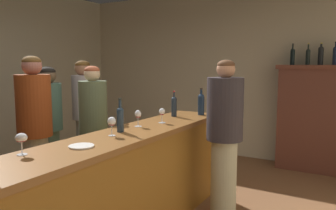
{
  "coord_description": "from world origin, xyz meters",
  "views": [
    {
      "loc": [
        2.16,
        -2.36,
        1.59
      ],
      "look_at": [
        0.68,
        0.17,
        1.22
      ],
      "focal_mm": 35.82,
      "sensor_mm": 36.0,
      "label": 1
    }
  ],
  "objects_px": {
    "wine_bottle_riesling": "(201,103)",
    "display_bottle_left": "(293,56)",
    "bar_counter": "(123,188)",
    "wine_glass_spare": "(112,122)",
    "patron_in_navy": "(49,122)",
    "bartender": "(225,133)",
    "wine_glass_front": "(21,139)",
    "display_bottle_midleft": "(308,56)",
    "wine_glass_mid": "(138,115)",
    "cheese_plate": "(81,146)",
    "display_bottle_center": "(321,55)",
    "wine_glass_rear": "(162,113)",
    "patron_redhead": "(84,113)",
    "wine_bottle_pinot": "(120,118)",
    "display_bottle_midright": "(335,55)",
    "patron_in_grey": "(94,129)",
    "wine_bottle_malbec": "(174,105)",
    "patron_tall": "(35,130)",
    "display_cabinet": "(311,116)"
  },
  "relations": [
    {
      "from": "wine_bottle_riesling",
      "to": "wine_glass_mid",
      "type": "height_order",
      "value": "wine_bottle_riesling"
    },
    {
      "from": "wine_glass_mid",
      "to": "cheese_plate",
      "type": "relative_size",
      "value": 0.87
    },
    {
      "from": "bar_counter",
      "to": "display_bottle_center",
      "type": "distance_m",
      "value": 3.49
    },
    {
      "from": "wine_glass_front",
      "to": "bar_counter",
      "type": "bearing_deg",
      "value": 79.09
    },
    {
      "from": "patron_in_grey",
      "to": "patron_in_navy",
      "type": "distance_m",
      "value": 0.75
    },
    {
      "from": "wine_glass_rear",
      "to": "patron_redhead",
      "type": "height_order",
      "value": "patron_redhead"
    },
    {
      "from": "display_cabinet",
      "to": "display_bottle_midright",
      "type": "relative_size",
      "value": 4.85
    },
    {
      "from": "bar_counter",
      "to": "patron_redhead",
      "type": "height_order",
      "value": "patron_redhead"
    },
    {
      "from": "wine_bottle_riesling",
      "to": "cheese_plate",
      "type": "relative_size",
      "value": 1.72
    },
    {
      "from": "display_bottle_left",
      "to": "patron_in_grey",
      "type": "relative_size",
      "value": 0.2
    },
    {
      "from": "bar_counter",
      "to": "display_bottle_center",
      "type": "xyz_separation_m",
      "value": [
        1.21,
        3.03,
        1.22
      ]
    },
    {
      "from": "wine_glass_mid",
      "to": "display_bottle_center",
      "type": "relative_size",
      "value": 0.51
    },
    {
      "from": "wine_bottle_riesling",
      "to": "display_bottle_center",
      "type": "relative_size",
      "value": 1.0
    },
    {
      "from": "wine_bottle_riesling",
      "to": "wine_bottle_pinot",
      "type": "relative_size",
      "value": 1.05
    },
    {
      "from": "wine_bottle_pinot",
      "to": "patron_in_grey",
      "type": "bearing_deg",
      "value": 148.52
    },
    {
      "from": "wine_glass_mid",
      "to": "patron_in_grey",
      "type": "bearing_deg",
      "value": 167.06
    },
    {
      "from": "wine_bottle_riesling",
      "to": "patron_tall",
      "type": "distance_m",
      "value": 1.84
    },
    {
      "from": "wine_glass_rear",
      "to": "patron_redhead",
      "type": "bearing_deg",
      "value": 163.02
    },
    {
      "from": "display_bottle_midleft",
      "to": "wine_bottle_riesling",
      "type": "bearing_deg",
      "value": -118.29
    },
    {
      "from": "patron_in_grey",
      "to": "wine_glass_rear",
      "type": "bearing_deg",
      "value": 48.77
    },
    {
      "from": "wine_bottle_pinot",
      "to": "patron_tall",
      "type": "height_order",
      "value": "patron_tall"
    },
    {
      "from": "bartender",
      "to": "display_bottle_left",
      "type": "bearing_deg",
      "value": -93.55
    },
    {
      "from": "cheese_plate",
      "to": "display_bottle_left",
      "type": "bearing_deg",
      "value": 77.14
    },
    {
      "from": "wine_bottle_riesling",
      "to": "display_bottle_left",
      "type": "bearing_deg",
      "value": 67.59
    },
    {
      "from": "wine_bottle_pinot",
      "to": "bartender",
      "type": "relative_size",
      "value": 0.19
    },
    {
      "from": "display_bottle_midleft",
      "to": "patron_in_grey",
      "type": "relative_size",
      "value": 0.2
    },
    {
      "from": "wine_glass_spare",
      "to": "bartender",
      "type": "bearing_deg",
      "value": 58.59
    },
    {
      "from": "wine_glass_spare",
      "to": "patron_tall",
      "type": "height_order",
      "value": "patron_tall"
    },
    {
      "from": "wine_bottle_malbec",
      "to": "display_bottle_midright",
      "type": "distance_m",
      "value": 2.54
    },
    {
      "from": "wine_bottle_pinot",
      "to": "display_bottle_midright",
      "type": "xyz_separation_m",
      "value": [
        1.47,
        2.97,
        0.6
      ]
    },
    {
      "from": "patron_redhead",
      "to": "display_bottle_center",
      "type": "bearing_deg",
      "value": 83.23
    },
    {
      "from": "wine_bottle_riesling",
      "to": "wine_glass_spare",
      "type": "relative_size",
      "value": 1.97
    },
    {
      "from": "patron_in_navy",
      "to": "bartender",
      "type": "height_order",
      "value": "bartender"
    },
    {
      "from": "patron_in_grey",
      "to": "wine_bottle_riesling",
      "type": "bearing_deg",
      "value": 81.33
    },
    {
      "from": "display_bottle_midleft",
      "to": "wine_glass_mid",
      "type": "bearing_deg",
      "value": -112.8
    },
    {
      "from": "bar_counter",
      "to": "patron_in_grey",
      "type": "relative_size",
      "value": 1.95
    },
    {
      "from": "bar_counter",
      "to": "wine_glass_spare",
      "type": "relative_size",
      "value": 18.94
    },
    {
      "from": "wine_glass_front",
      "to": "wine_glass_mid",
      "type": "distance_m",
      "value": 1.22
    },
    {
      "from": "wine_bottle_riesling",
      "to": "cheese_plate",
      "type": "bearing_deg",
      "value": -93.33
    },
    {
      "from": "wine_glass_spare",
      "to": "wine_glass_mid",
      "type": "bearing_deg",
      "value": 96.41
    },
    {
      "from": "display_cabinet",
      "to": "display_bottle_center",
      "type": "height_order",
      "value": "display_bottle_center"
    },
    {
      "from": "wine_glass_front",
      "to": "display_bottle_left",
      "type": "distance_m",
      "value": 4.07
    },
    {
      "from": "display_bottle_center",
      "to": "cheese_plate",
      "type": "bearing_deg",
      "value": -108.61
    },
    {
      "from": "wine_glass_spare",
      "to": "display_cabinet",
      "type": "bearing_deg",
      "value": 69.76
    },
    {
      "from": "patron_redhead",
      "to": "display_bottle_left",
      "type": "bearing_deg",
      "value": 87.37
    },
    {
      "from": "display_bottle_midright",
      "to": "patron_redhead",
      "type": "relative_size",
      "value": 0.2
    },
    {
      "from": "wine_glass_rear",
      "to": "wine_bottle_riesling",
      "type": "bearing_deg",
      "value": 80.36
    },
    {
      "from": "wine_glass_rear",
      "to": "wine_bottle_pinot",
      "type": "bearing_deg",
      "value": -98.1
    },
    {
      "from": "wine_glass_mid",
      "to": "display_bottle_center",
      "type": "bearing_deg",
      "value": 64.18
    },
    {
      "from": "patron_in_grey",
      "to": "wine_glass_mid",
      "type": "bearing_deg",
      "value": 27.56
    }
  ]
}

